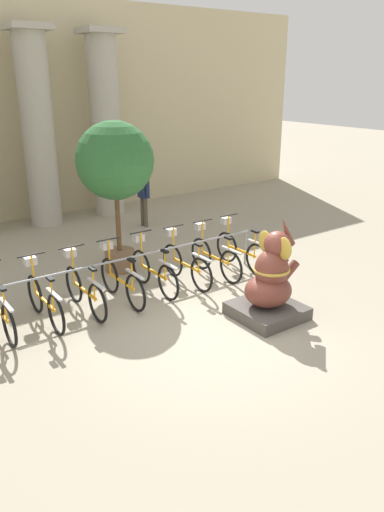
{
  "coord_description": "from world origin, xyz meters",
  "views": [
    {
      "loc": [
        -4.53,
        -5.81,
        3.94
      ],
      "look_at": [
        0.17,
        0.79,
        1.0
      ],
      "focal_mm": 35.0,
      "sensor_mm": 36.0,
      "label": 1
    }
  ],
  "objects_px": {
    "bicycle_5": "(153,270)",
    "potted_tree": "(115,165)",
    "bicycle_6": "(186,263)",
    "bicycle_7": "(215,256)",
    "bicycle_2": "(44,299)",
    "elephant_statue": "(270,284)",
    "bicycle_4": "(121,280)",
    "bicycle_8": "(240,249)",
    "person_pedestrian": "(143,191)",
    "bicycle_3": "(84,289)"
  },
  "relations": [
    {
      "from": "bicycle_5",
      "to": "potted_tree",
      "type": "height_order",
      "value": "potted_tree"
    },
    {
      "from": "bicycle_5",
      "to": "potted_tree",
      "type": "relative_size",
      "value": 0.54
    },
    {
      "from": "bicycle_6",
      "to": "bicycle_7",
      "type": "height_order",
      "value": "same"
    },
    {
      "from": "bicycle_2",
      "to": "elephant_statue",
      "type": "bearing_deg",
      "value": -32.19
    },
    {
      "from": "bicycle_2",
      "to": "bicycle_4",
      "type": "height_order",
      "value": "same"
    },
    {
      "from": "bicycle_7",
      "to": "potted_tree",
      "type": "height_order",
      "value": "potted_tree"
    },
    {
      "from": "bicycle_6",
      "to": "elephant_statue",
      "type": "xyz_separation_m",
      "value": [
        0.33,
        -2.04,
        0.18
      ]
    },
    {
      "from": "elephant_statue",
      "to": "potted_tree",
      "type": "height_order",
      "value": "potted_tree"
    },
    {
      "from": "bicycle_4",
      "to": "elephant_statue",
      "type": "relative_size",
      "value": 0.96
    },
    {
      "from": "bicycle_2",
      "to": "bicycle_8",
      "type": "distance_m",
      "value": 4.34
    },
    {
      "from": "bicycle_4",
      "to": "potted_tree",
      "type": "height_order",
      "value": "potted_tree"
    },
    {
      "from": "bicycle_7",
      "to": "person_pedestrian",
      "type": "height_order",
      "value": "person_pedestrian"
    },
    {
      "from": "bicycle_6",
      "to": "bicycle_8",
      "type": "bearing_deg",
      "value": 0.36
    },
    {
      "from": "bicycle_7",
      "to": "person_pedestrian",
      "type": "xyz_separation_m",
      "value": [
        0.65,
        3.98,
        0.57
      ]
    },
    {
      "from": "bicycle_3",
      "to": "elephant_statue",
      "type": "height_order",
      "value": "elephant_statue"
    },
    {
      "from": "bicycle_6",
      "to": "bicycle_3",
      "type": "bearing_deg",
      "value": -179.88
    },
    {
      "from": "person_pedestrian",
      "to": "bicycle_5",
      "type": "bearing_deg",
      "value": -118.11
    },
    {
      "from": "bicycle_3",
      "to": "potted_tree",
      "type": "bearing_deg",
      "value": 44.41
    },
    {
      "from": "elephant_statue",
      "to": "bicycle_7",
      "type": "bearing_deg",
      "value": 79.16
    },
    {
      "from": "bicycle_4",
      "to": "bicycle_6",
      "type": "xyz_separation_m",
      "value": [
        1.45,
        0.01,
        0.0
      ]
    },
    {
      "from": "bicycle_4",
      "to": "elephant_statue",
      "type": "height_order",
      "value": "elephant_statue"
    },
    {
      "from": "bicycle_2",
      "to": "bicycle_7",
      "type": "relative_size",
      "value": 1.0
    },
    {
      "from": "person_pedestrian",
      "to": "bicycle_7",
      "type": "bearing_deg",
      "value": -99.22
    },
    {
      "from": "bicycle_7",
      "to": "elephant_statue",
      "type": "bearing_deg",
      "value": -100.84
    },
    {
      "from": "bicycle_8",
      "to": "bicycle_5",
      "type": "bearing_deg",
      "value": 178.82
    },
    {
      "from": "bicycle_2",
      "to": "bicycle_6",
      "type": "height_order",
      "value": "same"
    },
    {
      "from": "bicycle_2",
      "to": "bicycle_7",
      "type": "xyz_separation_m",
      "value": [
        3.62,
        0.0,
        0.0
      ]
    },
    {
      "from": "bicycle_3",
      "to": "bicycle_6",
      "type": "relative_size",
      "value": 1.0
    },
    {
      "from": "bicycle_4",
      "to": "bicycle_7",
      "type": "bearing_deg",
      "value": -0.14
    },
    {
      "from": "bicycle_3",
      "to": "potted_tree",
      "type": "height_order",
      "value": "potted_tree"
    },
    {
      "from": "bicycle_3",
      "to": "person_pedestrian",
      "type": "bearing_deg",
      "value": 48.33
    },
    {
      "from": "elephant_statue",
      "to": "bicycle_2",
      "type": "bearing_deg",
      "value": 147.81
    },
    {
      "from": "bicycle_5",
      "to": "bicycle_7",
      "type": "relative_size",
      "value": 1.0
    },
    {
      "from": "bicycle_6",
      "to": "bicycle_7",
      "type": "xyz_separation_m",
      "value": [
        0.72,
        -0.01,
        0.0
      ]
    },
    {
      "from": "bicycle_6",
      "to": "person_pedestrian",
      "type": "distance_m",
      "value": 4.24
    },
    {
      "from": "bicycle_3",
      "to": "person_pedestrian",
      "type": "xyz_separation_m",
      "value": [
        3.54,
        3.98,
        0.57
      ]
    },
    {
      "from": "bicycle_7",
      "to": "bicycle_8",
      "type": "height_order",
      "value": "same"
    },
    {
      "from": "bicycle_7",
      "to": "person_pedestrian",
      "type": "relative_size",
      "value": 1.02
    },
    {
      "from": "bicycle_8",
      "to": "potted_tree",
      "type": "bearing_deg",
      "value": 147.42
    },
    {
      "from": "bicycle_6",
      "to": "bicycle_8",
      "type": "relative_size",
      "value": 1.0
    },
    {
      "from": "bicycle_3",
      "to": "potted_tree",
      "type": "distance_m",
      "value": 2.72
    },
    {
      "from": "bicycle_3",
      "to": "elephant_statue",
      "type": "bearing_deg",
      "value": -39.18
    },
    {
      "from": "bicycle_3",
      "to": "bicycle_7",
      "type": "distance_m",
      "value": 2.89
    },
    {
      "from": "bicycle_2",
      "to": "bicycle_5",
      "type": "relative_size",
      "value": 1.0
    },
    {
      "from": "bicycle_6",
      "to": "elephant_statue",
      "type": "distance_m",
      "value": 2.08
    },
    {
      "from": "bicycle_5",
      "to": "bicycle_7",
      "type": "xyz_separation_m",
      "value": [
        1.45,
        -0.07,
        0.0
      ]
    },
    {
      "from": "bicycle_2",
      "to": "bicycle_3",
      "type": "xyz_separation_m",
      "value": [
        0.72,
        0.01,
        0.0
      ]
    },
    {
      "from": "elephant_statue",
      "to": "person_pedestrian",
      "type": "relative_size",
      "value": 1.07
    },
    {
      "from": "bicycle_4",
      "to": "bicycle_8",
      "type": "xyz_separation_m",
      "value": [
        2.89,
        0.02,
        0.0
      ]
    },
    {
      "from": "bicycle_3",
      "to": "bicycle_5",
      "type": "bearing_deg",
      "value": 2.3
    }
  ]
}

